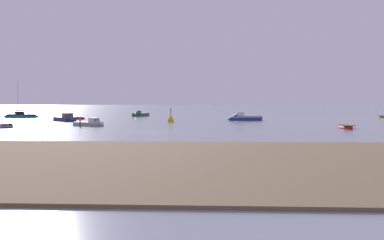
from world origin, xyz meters
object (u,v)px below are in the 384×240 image
at_px(rowboat_moored_0, 73,118).
at_px(rowboat_moored_6, 346,127).
at_px(sailboat_moored_0, 21,116).
at_px(motorboat_moored_2, 241,119).
at_px(rowboat_moored_2, 6,126).
at_px(channel_buoy, 171,119).
at_px(motorboat_moored_3, 67,119).
at_px(mooring_post_left, 80,123).
at_px(motorboat_moored_0, 93,124).
at_px(motorboat_moored_1, 139,115).

xyz_separation_m(rowboat_moored_0, rowboat_moored_6, (40.08, -25.71, -0.02)).
bearing_deg(sailboat_moored_0, motorboat_moored_2, 159.46).
distance_m(rowboat_moored_2, channel_buoy, 24.00).
relative_size(motorboat_moored_3, mooring_post_left, 3.93).
distance_m(rowboat_moored_2, motorboat_moored_3, 17.19).
relative_size(sailboat_moored_0, channel_buoy, 3.22).
relative_size(motorboat_moored_2, motorboat_moored_3, 1.16).
distance_m(rowboat_moored_2, motorboat_moored_2, 36.94).
xyz_separation_m(sailboat_moored_0, motorboat_moored_0, (22.13, -30.53, -0.08)).
height_order(rowboat_moored_6, channel_buoy, channel_buoy).
relative_size(motorboat_moored_1, rowboat_moored_6, 1.49).
bearing_deg(mooring_post_left, channel_buoy, 57.37).
distance_m(motorboat_moored_0, mooring_post_left, 2.67).
xyz_separation_m(rowboat_moored_0, motorboat_moored_1, (8.72, 17.37, 0.07)).
xyz_separation_m(motorboat_moored_2, channel_buoy, (-10.99, -6.96, 0.14)).
bearing_deg(rowboat_moored_6, mooring_post_left, -91.81).
bearing_deg(mooring_post_left, motorboat_moored_0, 71.31).
bearing_deg(channel_buoy, motorboat_moored_1, 109.03).
height_order(motorboat_moored_3, mooring_post_left, motorboat_moored_3).
xyz_separation_m(motorboat_moored_2, mooring_post_left, (-20.53, -21.86, 0.24)).
bearing_deg(rowboat_moored_0, rowboat_moored_6, 133.44).
bearing_deg(rowboat_moored_0, mooring_post_left, 95.21).
height_order(rowboat_moored_0, mooring_post_left, mooring_post_left).
distance_m(motorboat_moored_1, channel_buoy, 28.86).
relative_size(sailboat_moored_0, rowboat_moored_2, 1.60).
distance_m(motorboat_moored_0, channel_buoy, 15.14).
height_order(rowboat_moored_0, motorboat_moored_3, motorboat_moored_3).
distance_m(motorboat_moored_0, motorboat_moored_1, 39.68).
bearing_deg(motorboat_moored_0, rowboat_moored_2, -143.61).
xyz_separation_m(rowboat_moored_6, mooring_post_left, (-31.49, 0.89, 0.40)).
bearing_deg(motorboat_moored_2, motorboat_moored_3, 1.16).
bearing_deg(motorboat_moored_3, rowboat_moored_0, 146.97).
relative_size(motorboat_moored_0, rowboat_moored_6, 1.19).
relative_size(motorboat_moored_0, motorboat_moored_2, 0.77).
height_order(motorboat_moored_0, rowboat_moored_6, motorboat_moored_0).
height_order(rowboat_moored_2, motorboat_moored_2, motorboat_moored_2).
bearing_deg(motorboat_moored_2, motorboat_moored_0, 35.30).
xyz_separation_m(rowboat_moored_2, mooring_post_left, (9.05, 0.27, 0.37)).
bearing_deg(motorboat_moored_2, channel_buoy, 23.14).
xyz_separation_m(motorboat_moored_0, channel_buoy, (8.69, 12.39, 0.22)).
bearing_deg(motorboat_moored_1, rowboat_moored_6, 52.06).
distance_m(channel_buoy, mooring_post_left, 17.70).
bearing_deg(rowboat_moored_6, motorboat_moored_0, -96.53).
distance_m(sailboat_moored_0, rowboat_moored_6, 62.74).
relative_size(sailboat_moored_0, rowboat_moored_0, 1.69).
relative_size(rowboat_moored_0, mooring_post_left, 3.42).
bearing_deg(sailboat_moored_0, motorboat_moored_0, 120.37).
relative_size(motorboat_moored_1, motorboat_moored_2, 0.97).
distance_m(rowboat_moored_6, channel_buoy, 27.05).
height_order(motorboat_moored_1, mooring_post_left, motorboat_moored_1).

